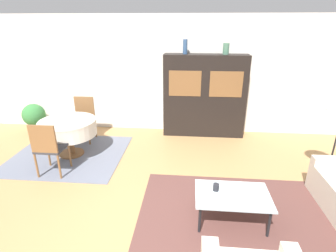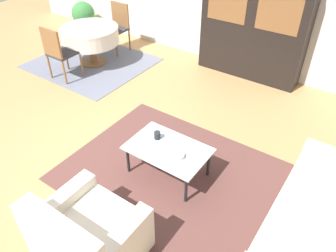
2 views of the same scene
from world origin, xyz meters
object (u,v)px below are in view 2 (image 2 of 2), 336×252
coffee_table (168,151)px  cup (157,135)px  couch (326,232)px  bowl (177,155)px  dining_table (90,35)px  display_cabinet (254,26)px  armchair (87,236)px  dining_chair_far (117,25)px  potted_plant (83,15)px  dining_chair_near (58,51)px

coffee_table → cup: bearing=160.3°
couch → bowl: bearing=91.5°
coffee_table → dining_table: (-2.96, 1.66, 0.20)m
coffee_table → display_cabinet: display_cabinet is taller
coffee_table → dining_table: bearing=150.7°
dining_table → cup: 3.18m
dining_table → bowl: (3.14, -1.73, -0.14)m
couch → armchair: couch is taller
display_cabinet → cup: bearing=-88.8°
cup → coffee_table: bearing=-19.7°
coffee_table → display_cabinet: bearing=95.3°
couch → cup: size_ratio=19.60×
dining_table → dining_chair_far: bearing=90.0°
potted_plant → cup: bearing=-33.1°
dining_chair_near → cup: (2.75, -0.82, -0.09)m
armchair → potted_plant: 6.03m
display_cabinet → cup: display_cabinet is taller
coffee_table → cup: (-0.21, 0.08, 0.09)m
coffee_table → dining_chair_far: 3.84m
couch → coffee_table: bearing=89.4°
armchair → display_cabinet: bearing=93.8°
potted_plant → bowl: bearing=-32.1°
cup → potted_plant: bearing=146.9°
couch → potted_plant: couch is taller
display_cabinet → potted_plant: (-4.09, -0.20, -0.55)m
display_cabinet → cup: (0.06, -2.91, -0.47)m
dining_chair_near → bowl: size_ratio=6.02×
dining_table → potted_plant: bearing=141.3°
potted_plant → armchair: bearing=-43.4°
dining_chair_near → coffee_table: bearing=-16.9°
armchair → dining_table: size_ratio=0.83×
dining_chair_near → potted_plant: 2.36m
dining_chair_near → dining_chair_far: bearing=90.0°
cup → bowl: size_ratio=0.61×
coffee_table → dining_chair_near: dining_chair_near is taller
dining_chair_near → dining_chair_far: (0.00, 1.53, 0.00)m
coffee_table → armchair: bearing=-89.3°
dining_table → potted_plant: (-1.40, 1.12, -0.19)m
couch → potted_plant: bearing=65.7°
dining_table → dining_chair_far: 0.77m
dining_chair_near → bowl: (3.14, -0.96, -0.12)m
dining_table → bowl: bearing=-28.8°
bowl → potted_plant: potted_plant is taller
dining_chair_far → cup: 3.62m
dining_chair_far → bowl: (3.14, -2.49, -0.12)m
dining_chair_far → cup: (2.75, -2.36, -0.09)m
dining_chair_near → potted_plant: dining_chair_near is taller
coffee_table → dining_chair_near: bearing=163.1°
dining_chair_far → bowl: dining_chair_far is taller
armchair → display_cabinet: 4.39m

